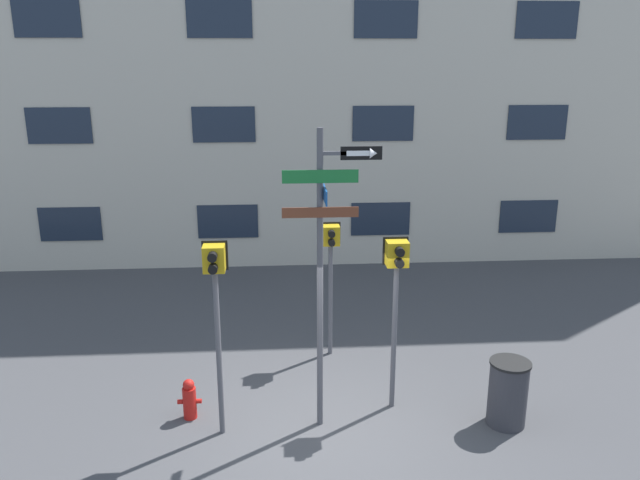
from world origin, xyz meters
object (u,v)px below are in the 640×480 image
pedestrian_signal_left (216,290)px  trash_bin (508,393)px  street_sign_pole (324,255)px  pedestrian_signal_right (396,278)px  pedestrian_signal_across (331,254)px  fire_hydrant (189,399)px

pedestrian_signal_left → trash_bin: bearing=-0.7°
street_sign_pole → trash_bin: 3.48m
trash_bin → pedestrian_signal_right: bearing=159.5°
pedestrian_signal_across → street_sign_pole: bearing=-97.0°
street_sign_pole → pedestrian_signal_across: street_sign_pole is taller
pedestrian_signal_left → fire_hydrant: 2.04m
pedestrian_signal_left → pedestrian_signal_right: 2.68m
street_sign_pole → pedestrian_signal_right: (1.11, 0.42, -0.52)m
pedestrian_signal_right → pedestrian_signal_across: (-0.82, 1.90, -0.20)m
trash_bin → fire_hydrant: bearing=174.2°
pedestrian_signal_right → trash_bin: size_ratio=2.69×
pedestrian_signal_left → street_sign_pole: bearing=5.1°
pedestrian_signal_right → trash_bin: (1.62, -0.61, -1.64)m
street_sign_pole → pedestrian_signal_right: 1.29m
pedestrian_signal_across → trash_bin: 3.79m
pedestrian_signal_right → trash_bin: 2.39m
pedestrian_signal_left → trash_bin: (4.24, -0.05, -1.73)m
pedestrian_signal_right → fire_hydrant: 3.65m
street_sign_pole → fire_hydrant: size_ratio=6.84×
pedestrian_signal_across → fire_hydrant: 3.49m
pedestrian_signal_left → fire_hydrant: pedestrian_signal_left is taller
pedestrian_signal_right → pedestrian_signal_across: 2.08m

